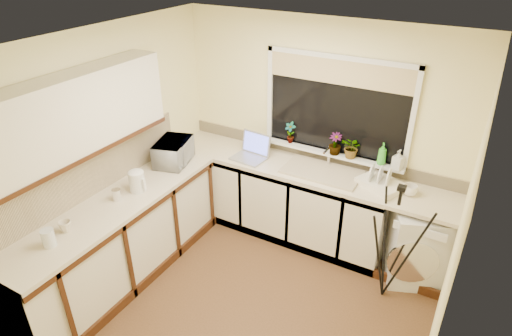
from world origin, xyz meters
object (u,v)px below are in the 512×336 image
object	(u,v)px
soap_bottle_clear	(398,160)
plant_a	(290,133)
microwave	(173,152)
tripod	(391,244)
steel_jar	(117,195)
cup_back	(410,190)
dish_rack	(381,184)
glass_jug	(48,238)
washing_machine	(419,243)
plant_d	(352,148)
laptop	(252,151)
kettle	(137,182)
plant_c	(335,144)
cup_left	(65,226)
soap_bottle_green	(382,154)

from	to	relation	value
soap_bottle_clear	plant_a	bearing A→B (deg)	178.28
microwave	soap_bottle_clear	bearing A→B (deg)	-87.95
tripod	steel_jar	distance (m)	2.62
steel_jar	cup_back	world-z (taller)	steel_jar
microwave	cup_back	world-z (taller)	microwave
dish_rack	cup_back	distance (m)	0.29
glass_jug	tripod	bearing A→B (deg)	36.35
plant_a	washing_machine	bearing A→B (deg)	-9.57
plant_a	plant_d	bearing A→B (deg)	-2.08
plant_a	cup_back	size ratio (longest dim) A/B	1.78
laptop	microwave	distance (m)	0.87
dish_rack	steel_jar	xyz separation A→B (m)	(-2.14, -1.48, 0.03)
laptop	plant_d	size ratio (longest dim) A/B	1.65
laptop	dish_rack	distance (m)	1.46
laptop	kettle	xyz separation A→B (m)	(-0.62, -1.19, 0.03)
laptop	tripod	size ratio (longest dim) A/B	0.32
microwave	plant_c	distance (m)	1.76
tripod	cup_left	distance (m)	2.90
laptop	plant_c	xyz separation A→B (m)	(0.88, 0.24, 0.20)
laptop	glass_jug	xyz separation A→B (m)	(-0.65, -2.19, 0.00)
steel_jar	soap_bottle_clear	world-z (taller)	soap_bottle_clear
dish_rack	steel_jar	bearing A→B (deg)	-120.48
glass_jug	plant_d	distance (m)	2.99
plant_c	plant_d	size ratio (longest dim) A/B	1.01
plant_a	cup_back	xyz separation A→B (m)	(1.40, -0.23, -0.22)
soap_bottle_clear	cup_back	xyz separation A→B (m)	(0.19, -0.19, -0.20)
glass_jug	soap_bottle_clear	bearing A→B (deg)	47.69
cup_back	cup_left	xyz separation A→B (m)	(-2.44, -2.04, -0.00)
kettle	microwave	xyz separation A→B (m)	(-0.06, 0.65, 0.03)
washing_machine	cup_back	size ratio (longest dim) A/B	5.88
plant_a	cup_back	bearing A→B (deg)	-9.13
microwave	soap_bottle_clear	distance (m)	2.37
steel_jar	plant_d	size ratio (longest dim) A/B	0.48
soap_bottle_clear	tripod	bearing A→B (deg)	-75.24
plant_c	soap_bottle_clear	size ratio (longest dim) A/B	1.15
tripod	microwave	size ratio (longest dim) A/B	2.63
steel_jar	cup_left	bearing A→B (deg)	-91.96
laptop	glass_jug	distance (m)	2.28
laptop	glass_jug	size ratio (longest dim) A/B	2.57
kettle	glass_jug	distance (m)	1.00
soap_bottle_green	soap_bottle_clear	xyz separation A→B (m)	(0.17, -0.03, -0.01)
glass_jug	plant_c	world-z (taller)	plant_c
laptop	kettle	size ratio (longest dim) A/B	1.92
kettle	plant_a	xyz separation A→B (m)	(0.96, 1.46, 0.17)
dish_rack	plant_d	bearing A→B (deg)	179.53
plant_d	cup_back	size ratio (longest dim) A/B	1.72
laptop	plant_c	size ratio (longest dim) A/B	1.64
washing_machine	soap_bottle_clear	distance (m)	0.87
glass_jug	steel_jar	bearing A→B (deg)	91.90
tripod	plant_d	world-z (taller)	plant_d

